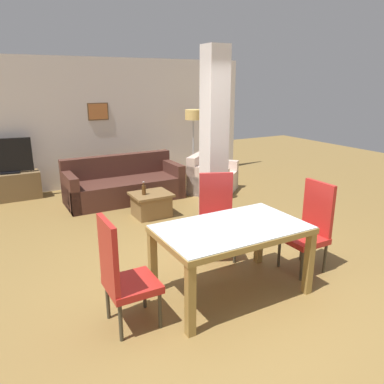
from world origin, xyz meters
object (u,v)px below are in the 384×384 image
tv_stand (12,186)px  armchair (211,179)px  bottle (144,190)px  dining_chair_head_right (310,226)px  dining_table (231,241)px  tv_screen (8,156)px  dining_chair_head_left (122,273)px  floor_lamp (193,121)px  sofa (124,186)px  coffee_table (151,204)px  dining_chair_far_right (217,214)px

tv_stand → armchair: bearing=-20.9°
tv_stand → bottle: bearing=-49.5°
dining_chair_head_right → bottle: bearing=22.2°
dining_table → armchair: dining_table is taller
dining_table → tv_screen: tv_screen is taller
dining_chair_head_right → armchair: size_ratio=0.86×
dining_chair_head_left → floor_lamp: floor_lamp is taller
sofa → coffee_table: sofa is taller
dining_chair_head_left → dining_table: bearing=90.0°
tv_stand → dining_chair_far_right: bearing=-61.2°
tv_screen → dining_chair_head_left: bearing=103.6°
floor_lamp → dining_chair_far_right: bearing=-114.9°
dining_chair_head_left → coffee_table: dining_chair_head_left is taller
dining_table → dining_chair_head_left: 1.21m
dining_chair_far_right → dining_chair_head_right: same height
armchair → coffee_table: 1.84m
sofa → tv_screen: 2.23m
dining_table → tv_screen: size_ratio=1.82×
dining_table → floor_lamp: (2.04, 4.45, 0.74)m
dining_table → bottle: dining_table is taller
tv_screen → floor_lamp: (3.82, -0.36, 0.50)m
coffee_table → dining_chair_far_right: bearing=-84.3°
dining_chair_far_right → bottle: 1.79m
armchair → tv_screen: 3.96m
armchair → coffee_table: (-1.68, -0.76, -0.07)m
bottle → floor_lamp: 2.81m
sofa → dining_chair_far_right: bearing=95.6°
armchair → dining_chair_head_left: bearing=6.7°
dining_table → dining_chair_head_right: bearing=0.0°
dining_table → tv_stand: bearing=110.3°
bottle → tv_screen: 2.88m
armchair → tv_screen: tv_screen is taller
dining_chair_head_left → tv_stand: dining_chair_head_left is taller
dining_chair_head_right → tv_stand: size_ratio=1.07×
dining_chair_head_left → tv_screen: tv_screen is taller
dining_chair_far_right → tv_stand: 4.49m
tv_stand → floor_lamp: floor_lamp is taller
floor_lamp → bottle: bearing=-137.3°
armchair → coffee_table: armchair is taller
tv_stand → tv_screen: (0.00, 0.00, 0.59)m
dining_chair_head_right → dining_chair_head_left: bearing=90.0°
dining_chair_far_right → tv_screen: size_ratio=1.27×
dining_chair_head_right → floor_lamp: 4.61m
bottle → armchair: bearing=23.0°
dining_chair_far_right → floor_lamp: floor_lamp is taller
dining_chair_head_right → coffee_table: size_ratio=1.67×
dining_chair_head_right → tv_stand: bearing=31.3°
dining_chair_far_right → sofa: bearing=-60.6°
dining_chair_far_right → tv_screen: bearing=-37.4°
tv_screen → floor_lamp: size_ratio=0.53×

